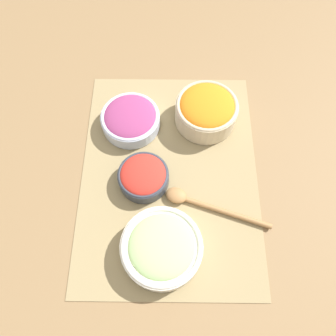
{
  "coord_description": "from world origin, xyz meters",
  "views": [
    {
      "loc": [
        0.32,
        0.0,
        0.72
      ],
      "look_at": [
        0.0,
        0.0,
        0.03
      ],
      "focal_mm": 35.0,
      "sensor_mm": 36.0,
      "label": 1
    }
  ],
  "objects_px": {
    "carrot_bowl": "(205,110)",
    "wooden_spoon": "(196,202)",
    "onion_bowl": "(129,119)",
    "cucumber_bowl": "(160,248)",
    "tomato_bowl": "(142,176)"
  },
  "relations": [
    {
      "from": "carrot_bowl",
      "to": "wooden_spoon",
      "type": "xyz_separation_m",
      "value": [
        0.23,
        -0.03,
        -0.03
      ]
    },
    {
      "from": "carrot_bowl",
      "to": "onion_bowl",
      "type": "bearing_deg",
      "value": -84.47
    },
    {
      "from": "carrot_bowl",
      "to": "cucumber_bowl",
      "type": "height_order",
      "value": "carrot_bowl"
    },
    {
      "from": "carrot_bowl",
      "to": "cucumber_bowl",
      "type": "relative_size",
      "value": 0.91
    },
    {
      "from": "tomato_bowl",
      "to": "cucumber_bowl",
      "type": "bearing_deg",
      "value": 15.37
    },
    {
      "from": "carrot_bowl",
      "to": "onion_bowl",
      "type": "relative_size",
      "value": 1.05
    },
    {
      "from": "tomato_bowl",
      "to": "onion_bowl",
      "type": "xyz_separation_m",
      "value": [
        -0.16,
        -0.04,
        0.0
      ]
    },
    {
      "from": "onion_bowl",
      "to": "wooden_spoon",
      "type": "height_order",
      "value": "onion_bowl"
    },
    {
      "from": "tomato_bowl",
      "to": "cucumber_bowl",
      "type": "height_order",
      "value": "cucumber_bowl"
    },
    {
      "from": "carrot_bowl",
      "to": "cucumber_bowl",
      "type": "bearing_deg",
      "value": -17.29
    },
    {
      "from": "onion_bowl",
      "to": "cucumber_bowl",
      "type": "xyz_separation_m",
      "value": [
        0.32,
        0.08,
        0.0
      ]
    },
    {
      "from": "tomato_bowl",
      "to": "onion_bowl",
      "type": "distance_m",
      "value": 0.16
    },
    {
      "from": "cucumber_bowl",
      "to": "wooden_spoon",
      "type": "bearing_deg",
      "value": 143.5
    },
    {
      "from": "cucumber_bowl",
      "to": "wooden_spoon",
      "type": "relative_size",
      "value": 0.71
    },
    {
      "from": "carrot_bowl",
      "to": "wooden_spoon",
      "type": "distance_m",
      "value": 0.24
    }
  ]
}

